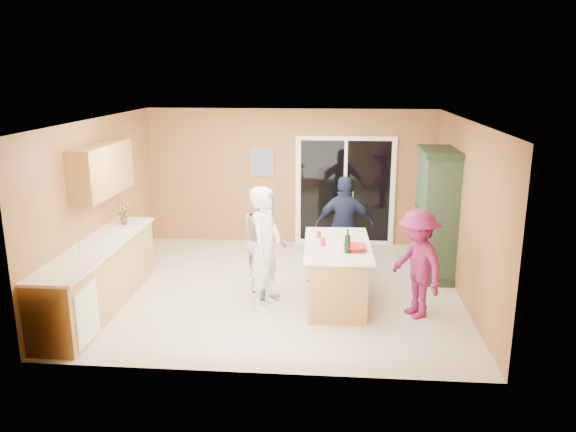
# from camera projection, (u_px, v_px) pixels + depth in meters

# --- Properties ---
(floor) EXTENTS (5.50, 5.50, 0.00)m
(floor) POSITION_uv_depth(u_px,v_px,m) (278.00, 289.00, 8.71)
(floor) COLOR beige
(floor) RESTS_ON ground
(ceiling) EXTENTS (5.50, 5.00, 0.10)m
(ceiling) POSITION_uv_depth(u_px,v_px,m) (277.00, 120.00, 8.05)
(ceiling) COLOR white
(ceiling) RESTS_ON wall_back
(wall_back) EXTENTS (5.50, 0.10, 2.60)m
(wall_back) POSITION_uv_depth(u_px,v_px,m) (291.00, 177.00, 10.79)
(wall_back) COLOR tan
(wall_back) RESTS_ON ground
(wall_front) EXTENTS (5.50, 0.10, 2.60)m
(wall_front) POSITION_uv_depth(u_px,v_px,m) (254.00, 263.00, 5.97)
(wall_front) COLOR tan
(wall_front) RESTS_ON ground
(wall_left) EXTENTS (0.10, 5.00, 2.60)m
(wall_left) POSITION_uv_depth(u_px,v_px,m) (99.00, 204.00, 8.60)
(wall_left) COLOR tan
(wall_left) RESTS_ON ground
(wall_right) EXTENTS (0.10, 5.00, 2.60)m
(wall_right) POSITION_uv_depth(u_px,v_px,m) (465.00, 211.00, 8.16)
(wall_right) COLOR tan
(wall_right) RESTS_ON ground
(left_cabinet_run) EXTENTS (0.65, 3.05, 1.24)m
(left_cabinet_run) POSITION_uv_depth(u_px,v_px,m) (95.00, 281.00, 7.77)
(left_cabinet_run) COLOR #B08844
(left_cabinet_run) RESTS_ON floor
(upper_cabinets) EXTENTS (0.35, 1.60, 0.75)m
(upper_cabinets) POSITION_uv_depth(u_px,v_px,m) (102.00, 170.00, 8.25)
(upper_cabinets) COLOR #B08844
(upper_cabinets) RESTS_ON wall_left
(sliding_door) EXTENTS (1.90, 0.07, 2.10)m
(sliding_door) POSITION_uv_depth(u_px,v_px,m) (345.00, 191.00, 10.74)
(sliding_door) COLOR white
(sliding_door) RESTS_ON floor
(framed_picture) EXTENTS (0.46, 0.04, 0.56)m
(framed_picture) POSITION_uv_depth(u_px,v_px,m) (262.00, 161.00, 10.74)
(framed_picture) COLOR #A67D53
(framed_picture) RESTS_ON wall_back
(kitchen_island) EXTENTS (0.98, 1.74, 0.90)m
(kitchen_island) POSITION_uv_depth(u_px,v_px,m) (337.00, 275.00, 8.09)
(kitchen_island) COLOR #B08844
(kitchen_island) RESTS_ON floor
(green_hutch) EXTENTS (0.60, 1.14, 2.10)m
(green_hutch) POSITION_uv_depth(u_px,v_px,m) (436.00, 215.00, 9.04)
(green_hutch) COLOR #203423
(green_hutch) RESTS_ON floor
(woman_white) EXTENTS (0.58, 0.73, 1.76)m
(woman_white) POSITION_uv_depth(u_px,v_px,m) (265.00, 248.00, 7.83)
(woman_white) COLOR silver
(woman_white) RESTS_ON floor
(woman_grey) EXTENTS (0.93, 1.00, 1.65)m
(woman_grey) POSITION_uv_depth(u_px,v_px,m) (265.00, 240.00, 8.40)
(woman_grey) COLOR #9C9D9F
(woman_grey) RESTS_ON floor
(woman_navy) EXTENTS (0.97, 0.41, 1.65)m
(woman_navy) POSITION_uv_depth(u_px,v_px,m) (345.00, 226.00, 9.17)
(woman_navy) COLOR #1B233C
(woman_navy) RESTS_ON floor
(woman_magenta) EXTENTS (0.95, 1.12, 1.51)m
(woman_magenta) POSITION_uv_depth(u_px,v_px,m) (417.00, 264.00, 7.58)
(woman_magenta) COLOR #7D1B56
(woman_magenta) RESTS_ON floor
(serving_bowl) EXTENTS (0.35, 0.35, 0.08)m
(serving_bowl) POSITION_uv_depth(u_px,v_px,m) (355.00, 248.00, 7.67)
(serving_bowl) COLOR red
(serving_bowl) RESTS_ON kitchen_island
(tulip_vase) EXTENTS (0.23, 0.18, 0.40)m
(tulip_vase) POSITION_uv_depth(u_px,v_px,m) (123.00, 212.00, 8.78)
(tulip_vase) COLOR red
(tulip_vase) RESTS_ON left_cabinet_run
(tumbler_near) EXTENTS (0.09, 0.09, 0.09)m
(tumbler_near) POSITION_uv_depth(u_px,v_px,m) (319.00, 235.00, 8.25)
(tumbler_near) COLOR red
(tumbler_near) RESTS_ON kitchen_island
(tumbler_far) EXTENTS (0.09, 0.09, 0.11)m
(tumbler_far) POSITION_uv_depth(u_px,v_px,m) (323.00, 242.00, 7.87)
(tumbler_far) COLOR red
(tumbler_far) RESTS_ON kitchen_island
(wine_bottle) EXTENTS (0.08, 0.08, 0.33)m
(wine_bottle) POSITION_uv_depth(u_px,v_px,m) (347.00, 244.00, 7.54)
(wine_bottle) COLOR black
(wine_bottle) RESTS_ON kitchen_island
(white_plate) EXTENTS (0.27, 0.27, 0.02)m
(white_plate) POSITION_uv_depth(u_px,v_px,m) (341.00, 246.00, 7.86)
(white_plate) COLOR white
(white_plate) RESTS_ON kitchen_island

